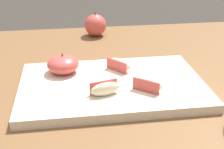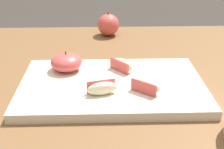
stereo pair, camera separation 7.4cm
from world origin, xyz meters
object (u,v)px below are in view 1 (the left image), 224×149
Objects in this scene: cutting_board at (112,86)px; apple_half_skin_up at (63,64)px; apple_wedge_middle at (105,89)px; apple_wedge_left at (119,64)px; whole_apple_pink_lady at (95,25)px; apple_wedge_right at (148,84)px.

apple_half_skin_up reaches higher than cutting_board.
apple_wedge_left is (0.05, 0.13, 0.00)m from apple_wedge_middle.
whole_apple_pink_lady is (0.00, 0.42, 0.03)m from cutting_board.
apple_half_skin_up is 1.19× the size of apple_wedge_right.
apple_half_skin_up is at bearing 124.94° from apple_wedge_middle.
apple_wedge_middle is at bearing -92.81° from whole_apple_pink_lady.
apple_wedge_right reaches higher than cutting_board.
whole_apple_pink_lady is at bearing 87.19° from apple_wedge_middle.
apple_half_skin_up is 0.94× the size of whole_apple_pink_lady.
cutting_board is 0.09m from apple_wedge_right.
apple_wedge_left is 0.35m from whole_apple_pink_lady.
apple_wedge_middle and apple_wedge_left have the same top height.
apple_wedge_right is (0.19, -0.12, -0.01)m from apple_half_skin_up.
cutting_board is at bearing 146.07° from apple_wedge_right.
apple_half_skin_up is at bearing 147.19° from apple_wedge_right.
whole_apple_pink_lady reaches higher than apple_wedge_middle.
apple_wedge_middle is 0.10m from apple_wedge_right.
cutting_board is 5.13× the size of whole_apple_pink_lady.
cutting_board is at bearing 68.57° from apple_wedge_middle.
apple_half_skin_up reaches higher than apple_wedge_middle.
apple_wedge_right is 0.48m from whole_apple_pink_lady.
cutting_board is 5.44× the size of apple_half_skin_up.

